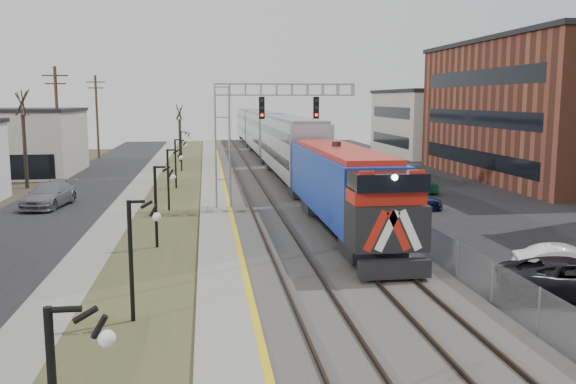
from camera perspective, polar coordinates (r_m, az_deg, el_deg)
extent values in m
cube|color=black|center=(47.86, -19.58, -0.39)|extent=(7.00, 120.00, 0.04)
cube|color=gray|center=(47.13, -14.22, -0.26)|extent=(2.00, 120.00, 0.08)
cube|color=#3F4826|center=(46.88, -10.58, -0.20)|extent=(4.00, 120.00, 0.06)
cube|color=gray|center=(46.81, -6.91, -0.02)|extent=(2.00, 120.00, 0.24)
cube|color=#595651|center=(47.14, -0.83, 0.08)|extent=(8.00, 120.00, 0.20)
cube|color=black|center=(50.01, 12.96, 0.26)|extent=(16.00, 120.00, 0.04)
cube|color=gold|center=(46.81, -5.84, 0.15)|extent=(0.24, 120.00, 0.01)
cube|color=#2D2119|center=(46.86, -4.17, 0.22)|extent=(0.08, 120.00, 0.15)
cube|color=#2D2119|center=(46.98, -2.34, 0.26)|extent=(0.08, 120.00, 0.15)
cube|color=#2D2119|center=(47.20, 0.08, 0.31)|extent=(0.08, 120.00, 0.15)
cube|color=#2D2119|center=(47.43, 1.87, 0.34)|extent=(0.08, 120.00, 0.15)
cube|color=#1436A5|center=(31.70, 5.27, 0.19)|extent=(3.00, 17.00, 4.25)
cube|color=black|center=(23.85, 9.92, -7.10)|extent=(2.80, 0.50, 0.70)
cube|color=#AAADB5|center=(51.51, 0.22, 4.07)|extent=(3.00, 22.00, 5.33)
cube|color=#AAADB5|center=(74.11, -2.22, 5.46)|extent=(3.00, 22.00, 5.33)
cube|color=#AAADB5|center=(96.80, -3.52, 6.19)|extent=(3.00, 22.00, 5.33)
cube|color=gray|center=(39.41, -6.13, 4.06)|extent=(1.00, 1.00, 8.00)
cube|color=gray|center=(39.61, -0.35, 9.56)|extent=(9.00, 0.80, 0.80)
cube|color=black|center=(38.99, -2.47, 7.87)|extent=(0.35, 0.25, 1.40)
cube|color=black|center=(39.47, 2.65, 7.88)|extent=(0.35, 0.25, 1.40)
cylinder|color=black|center=(20.09, -14.48, -6.39)|extent=(0.14, 0.14, 4.00)
cylinder|color=black|center=(29.82, -12.26, -1.44)|extent=(0.14, 0.14, 4.00)
cylinder|color=black|center=(39.68, -11.15, 1.07)|extent=(0.14, 0.14, 4.00)
cylinder|color=black|center=(49.60, -10.48, 2.57)|extent=(0.14, 0.14, 4.00)
cylinder|color=black|center=(61.54, -9.96, 3.74)|extent=(0.14, 0.14, 4.00)
cylinder|color=#4C3823|center=(57.78, -20.74, 5.99)|extent=(0.28, 0.28, 10.00)
cylinder|color=#4C3823|center=(77.39, -17.43, 6.68)|extent=(0.28, 0.28, 10.00)
cube|color=gray|center=(47.72, 4.19, 1.01)|extent=(0.04, 120.00, 1.60)
cube|color=#BAB2A3|center=(64.42, -25.31, 4.15)|extent=(14.00, 12.00, 6.00)
cube|color=brown|center=(60.23, 24.10, 6.83)|extent=(16.00, 26.00, 12.00)
cube|color=#BAB2A3|center=(82.61, 14.86, 6.19)|extent=(16.00, 18.00, 8.00)
cylinder|color=#382D23|center=(53.43, -23.39, 3.49)|extent=(0.30, 0.30, 5.95)
cylinder|color=#382D23|center=(71.49, -10.06, 4.76)|extent=(0.30, 0.30, 4.90)
imported|color=white|center=(26.66, 24.74, -6.16)|extent=(4.30, 2.54, 1.34)
imported|color=black|center=(24.22, 25.22, -7.50)|extent=(5.66, 3.62, 1.45)
imported|color=navy|center=(40.13, 11.14, -0.79)|extent=(4.59, 2.02, 1.31)
imported|color=slate|center=(51.27, 6.78, 1.40)|extent=(4.46, 2.82, 1.42)
imported|color=#0C3E25|center=(47.09, 11.35, 0.64)|extent=(4.49, 2.69, 1.40)
imported|color=gray|center=(43.50, -21.47, -0.31)|extent=(3.07, 5.79, 1.60)
imported|color=silver|center=(61.67, 4.25, 2.65)|extent=(5.52, 3.64, 1.41)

